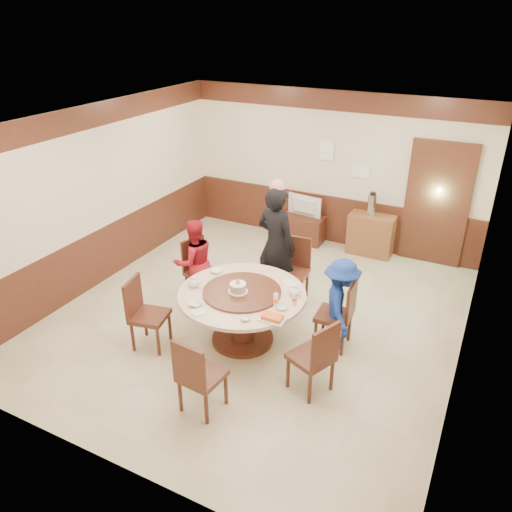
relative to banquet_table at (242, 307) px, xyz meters
The scene contains 29 objects.
room 0.85m from the banquet_table, 97.12° to the left, with size 6.00×6.04×2.84m.
banquet_table is the anchor object (origin of this frame).
chair_0 1.24m from the banquet_table, 22.54° to the left, with size 0.47×0.46×0.97m.
chair_1 1.34m from the banquet_table, 82.60° to the left, with size 0.47×0.48×0.97m.
chair_2 1.27m from the banquet_table, 147.51° to the left, with size 0.56×0.56×0.97m.
chair_3 1.25m from the banquet_table, 148.82° to the right, with size 0.53×0.52×0.97m.
chair_4 1.37m from the banquet_table, 81.23° to the right, with size 0.48×0.49×0.97m.
chair_5 1.29m from the banquet_table, 22.56° to the right, with size 0.58×0.58×0.97m.
person_standing 1.26m from the banquet_table, 93.52° to the left, with size 0.66×0.44×1.82m, color black.
person_red 1.29m from the banquet_table, 151.93° to the left, with size 0.64×0.50×1.32m, color maroon.
person_blue 1.27m from the banquet_table, 22.54° to the left, with size 0.81×0.47×1.26m, color navy.
birthday_cake 0.31m from the banquet_table, 124.25° to the right, with size 0.26×0.26×0.18m.
teapot_left 0.71m from the banquet_table, 166.75° to the right, with size 0.17×0.15×0.13m, color white.
teapot_right 0.72m from the banquet_table, 21.56° to the left, with size 0.17×0.15×0.13m, color white.
bowl_0 0.70m from the banquet_table, 151.19° to the left, with size 0.15×0.15×0.04m, color white.
bowl_1 0.68m from the banquet_table, 58.28° to the right, with size 0.12×0.12×0.04m, color white.
bowl_2 0.69m from the banquet_table, 124.43° to the right, with size 0.17×0.17×0.04m, color white.
bowl_3 0.68m from the banquet_table, 11.65° to the right, with size 0.14×0.14×0.04m, color white.
saucer_near 0.73m from the banquet_table, 111.04° to the right, with size 0.18×0.18×0.01m, color white.
saucer_far 0.71m from the banquet_table, 48.01° to the left, with size 0.18×0.18×0.01m, color white.
shrimp_platter 0.77m from the banquet_table, 32.38° to the right, with size 0.30×0.20×0.06m.
bottle_0 0.60m from the banquet_table, ahead, with size 0.06×0.06×0.16m, color white.
bottle_1 0.77m from the banquet_table, ahead, with size 0.06×0.06×0.16m, color white.
tv_stand 3.43m from the banquet_table, 98.86° to the left, with size 0.85×0.45×0.50m, color #482216.
television 3.42m from the banquet_table, 98.86° to the left, with size 0.69×0.09×0.40m, color #959598.
side_cabinet 3.50m from the banquet_table, 76.78° to the left, with size 0.80×0.40×0.75m, color brown.
thermos 3.51m from the banquet_table, 77.45° to the left, with size 0.15×0.15×0.38m, color silver.
notice_left 3.79m from the banquet_table, 93.03° to the left, with size 0.25×0.00×0.35m, color white.
notice_right 3.73m from the banquet_table, 82.68° to the left, with size 0.30×0.00×0.22m, color white.
Camera 1 is at (2.76, -5.49, 4.04)m, focal length 35.00 mm.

